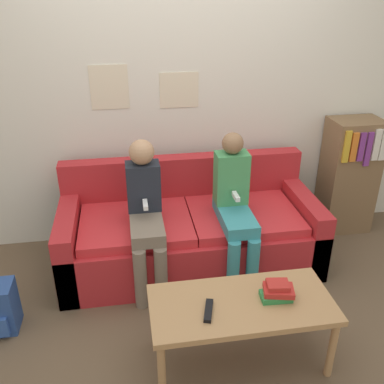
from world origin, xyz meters
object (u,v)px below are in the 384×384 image
at_px(tv_remote, 209,311).
at_px(coffee_table, 241,309).
at_px(couch, 189,232).
at_px(bookshelf, 349,176).
at_px(person_left, 145,210).
at_px(person_right, 235,203).

bearing_deg(tv_remote, coffee_table, 30.03).
xyz_separation_m(couch, bookshelf, (1.47, 0.30, 0.25)).
bearing_deg(couch, person_left, -150.45).
bearing_deg(bookshelf, tv_remote, -137.54).
bearing_deg(tv_remote, couch, 102.47).
xyz_separation_m(person_right, bookshelf, (1.16, 0.50, -0.08)).
distance_m(person_left, bookshelf, 1.88).
height_order(couch, tv_remote, couch).
height_order(couch, person_right, person_right).
xyz_separation_m(couch, tv_remote, (-0.07, -1.10, 0.17)).
distance_m(person_left, person_right, 0.65).
height_order(coffee_table, bookshelf, bookshelf).
bearing_deg(person_right, couch, 147.38).
bearing_deg(tv_remote, person_left, 122.80).
distance_m(coffee_table, person_left, 1.00).
bearing_deg(person_left, coffee_table, -61.05).
relative_size(coffee_table, tv_remote, 5.93).
bearing_deg(person_right, coffee_table, -101.40).
bearing_deg(person_left, bookshelf, 15.37).
distance_m(couch, coffee_table, 1.06).
bearing_deg(couch, person_right, -32.62).
bearing_deg(coffee_table, person_left, 118.95).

